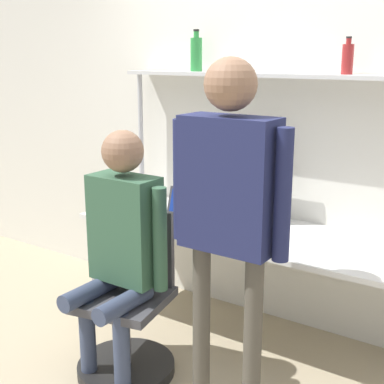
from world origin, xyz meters
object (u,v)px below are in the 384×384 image
cell_phone (212,231)px  person_standing (229,195)px  monitor (245,174)px  bottle_green (196,54)px  laptop (184,216)px  bottle_red (348,58)px  person_seated (121,236)px  office_chair (128,324)px

cell_phone → person_standing: person_standing is taller
monitor → bottle_green: (-0.40, 0.03, 0.76)m
laptop → bottle_red: bottle_red is taller
person_seated → bottle_red: size_ratio=6.81×
bottle_green → monitor: bearing=-4.6°
laptop → bottle_green: bearing=113.3°
office_chair → bottle_green: 1.78m
bottle_red → monitor: bearing=-177.0°
monitor → cell_phone: (-0.02, -0.36, -0.29)m
person_standing → bottle_red: (0.20, 0.96, 0.61)m
laptop → person_standing: person_standing is taller
cell_phone → laptop: bearing=179.9°
monitor → bottle_green: bearing=175.4°
monitor → person_standing: size_ratio=0.31×
laptop → cell_phone: 0.22m
monitor → laptop: monitor is taller
person_standing → bottle_red: bearing=78.5°
bottle_red → person_seated: bearing=-130.5°
laptop → bottle_green: 1.08m
monitor → bottle_red: size_ratio=2.71×
office_chair → person_seated: person_seated is taller
office_chair → bottle_red: (0.85, 0.94, 1.48)m
monitor → office_chair: 1.20m
person_standing → bottle_green: bearing=130.7°
office_chair → person_standing: bearing=-1.2°
laptop → person_seated: bearing=-89.3°
bottle_red → office_chair: bearing=-132.1°
cell_phone → person_seated: person_seated is taller
person_standing → bottle_red: size_ratio=8.61×
person_seated → bottle_red: 1.60m
cell_phone → person_seated: bearing=-109.1°
cell_phone → bottle_green: 1.19m
person_standing → bottle_green: 1.42m
person_standing → bottle_red: bottle_red is taller
monitor → laptop: 0.49m
cell_phone → monitor: bearing=86.8°
monitor → cell_phone: 0.46m
laptop → bottle_green: (-0.17, 0.39, 0.99)m
bottle_red → cell_phone: bearing=-148.4°
monitor → person_standing: (0.42, -0.93, 0.12)m
bottle_red → laptop: bearing=-155.3°
person_seated → bottle_red: (0.84, 0.99, 0.93)m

